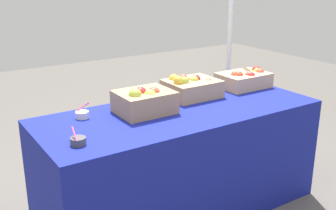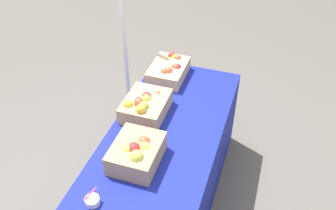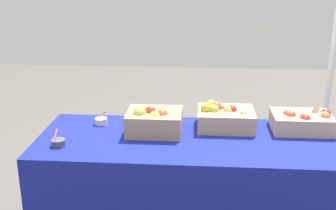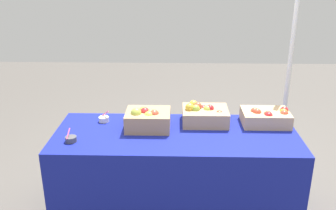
{
  "view_description": "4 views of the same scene",
  "coord_description": "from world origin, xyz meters",
  "px_view_note": "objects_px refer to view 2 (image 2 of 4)",
  "views": [
    {
      "loc": [
        -1.47,
        -2.11,
        1.62
      ],
      "look_at": [
        -0.11,
        -0.02,
        0.8
      ],
      "focal_mm": 44.12,
      "sensor_mm": 36.0,
      "label": 1
    },
    {
      "loc": [
        -1.66,
        -0.6,
        2.49
      ],
      "look_at": [
        0.06,
        -0.03,
        1.01
      ],
      "focal_mm": 39.09,
      "sensor_mm": 36.0,
      "label": 2
    },
    {
      "loc": [
        0.06,
        -2.45,
        1.78
      ],
      "look_at": [
        -0.14,
        0.07,
        0.93
      ],
      "focal_mm": 45.3,
      "sensor_mm": 36.0,
      "label": 3
    },
    {
      "loc": [
        0.01,
        -2.64,
        1.98
      ],
      "look_at": [
        -0.06,
        -0.01,
        0.97
      ],
      "focal_mm": 39.87,
      "sensor_mm": 36.0,
      "label": 4
    }
  ],
  "objects_px": {
    "apple_crate_middle": "(145,105)",
    "tent_pole": "(122,24)",
    "sample_bowl_near": "(92,201)",
    "apple_crate_right": "(137,152)",
    "apple_crate_left": "(169,70)"
  },
  "relations": [
    {
      "from": "sample_bowl_near",
      "to": "tent_pole",
      "type": "height_order",
      "value": "tent_pole"
    },
    {
      "from": "apple_crate_right",
      "to": "sample_bowl_near",
      "type": "bearing_deg",
      "value": 162.33
    },
    {
      "from": "apple_crate_middle",
      "to": "tent_pole",
      "type": "relative_size",
      "value": 0.19
    },
    {
      "from": "apple_crate_left",
      "to": "apple_crate_right",
      "type": "bearing_deg",
      "value": -173.81
    },
    {
      "from": "apple_crate_left",
      "to": "tent_pole",
      "type": "distance_m",
      "value": 0.65
    },
    {
      "from": "apple_crate_right",
      "to": "apple_crate_left",
      "type": "bearing_deg",
      "value": 6.19
    },
    {
      "from": "sample_bowl_near",
      "to": "tent_pole",
      "type": "relative_size",
      "value": 0.05
    },
    {
      "from": "apple_crate_right",
      "to": "apple_crate_middle",
      "type": "bearing_deg",
      "value": 14.89
    },
    {
      "from": "tent_pole",
      "to": "apple_crate_middle",
      "type": "bearing_deg",
      "value": -147.17
    },
    {
      "from": "apple_crate_right",
      "to": "sample_bowl_near",
      "type": "height_order",
      "value": "apple_crate_right"
    },
    {
      "from": "sample_bowl_near",
      "to": "apple_crate_right",
      "type": "bearing_deg",
      "value": -17.67
    },
    {
      "from": "apple_crate_right",
      "to": "tent_pole",
      "type": "relative_size",
      "value": 0.18
    },
    {
      "from": "apple_crate_middle",
      "to": "sample_bowl_near",
      "type": "distance_m",
      "value": 0.84
    },
    {
      "from": "apple_crate_middle",
      "to": "sample_bowl_near",
      "type": "height_order",
      "value": "apple_crate_middle"
    },
    {
      "from": "apple_crate_middle",
      "to": "sample_bowl_near",
      "type": "relative_size",
      "value": 3.65
    }
  ]
}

